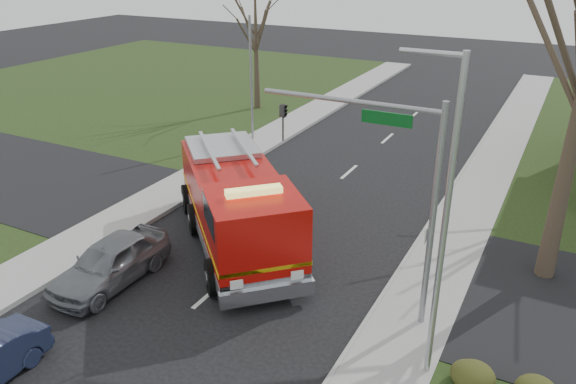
% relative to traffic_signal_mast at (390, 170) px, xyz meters
% --- Properties ---
extents(ground, '(120.00, 120.00, 0.00)m').
position_rel_traffic_signal_mast_xyz_m(ground, '(-5.21, -1.50, -4.71)').
color(ground, black).
rests_on(ground, ground).
extents(sidewalk_right, '(2.40, 80.00, 0.15)m').
position_rel_traffic_signal_mast_xyz_m(sidewalk_right, '(0.99, -1.50, -4.63)').
color(sidewalk_right, gray).
rests_on(sidewalk_right, ground).
extents(sidewalk_left, '(2.40, 80.00, 0.15)m').
position_rel_traffic_signal_mast_xyz_m(sidewalk_left, '(-11.41, -1.50, -4.63)').
color(sidewalk_left, gray).
rests_on(sidewalk_left, ground).
extents(bare_tree_left, '(4.50, 4.50, 9.00)m').
position_rel_traffic_signal_mast_xyz_m(bare_tree_left, '(-15.21, 18.50, 0.86)').
color(bare_tree_left, '#392D21').
rests_on(bare_tree_left, ground).
extents(traffic_signal_mast, '(5.29, 0.18, 6.80)m').
position_rel_traffic_signal_mast_xyz_m(traffic_signal_mast, '(0.00, 0.00, 0.00)').
color(traffic_signal_mast, gray).
rests_on(traffic_signal_mast, ground).
extents(streetlight_pole, '(1.48, 0.16, 8.40)m').
position_rel_traffic_signal_mast_xyz_m(streetlight_pole, '(1.93, -2.00, -0.16)').
color(streetlight_pole, '#B7BABF').
rests_on(streetlight_pole, ground).
extents(utility_pole_far, '(0.14, 0.14, 7.00)m').
position_rel_traffic_signal_mast_xyz_m(utility_pole_far, '(-12.01, 12.50, -1.21)').
color(utility_pole_far, gray).
rests_on(utility_pole_far, ground).
extents(fire_engine, '(8.14, 8.27, 3.49)m').
position_rel_traffic_signal_mast_xyz_m(fire_engine, '(-6.06, 1.57, -3.13)').
color(fire_engine, '#AF0C08').
rests_on(fire_engine, ground).
extents(parked_car_maroon, '(1.85, 4.54, 1.54)m').
position_rel_traffic_signal_mast_xyz_m(parked_car_maroon, '(-8.50, -2.50, -3.94)').
color(parked_car_maroon, slate).
rests_on(parked_car_maroon, ground).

